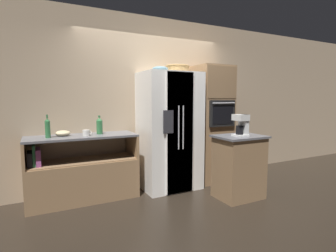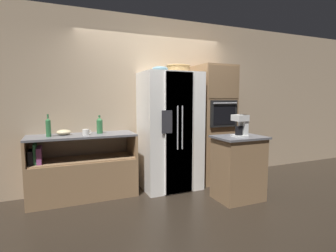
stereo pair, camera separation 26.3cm
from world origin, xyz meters
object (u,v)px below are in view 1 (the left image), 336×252
object	(u,v)px
refrigerator	(170,131)
fruit_bowl	(160,69)
mixing_bowl	(63,133)
wall_oven	(211,124)
wicker_basket	(178,69)
bottle_short	(48,128)
bottle_tall	(99,126)
mug	(86,133)
coffee_maker	(242,124)

from	to	relation	value
refrigerator	fruit_bowl	xyz separation A→B (m)	(-0.20, -0.07, 0.97)
refrigerator	mixing_bowl	bearing A→B (deg)	173.96
wall_oven	wicker_basket	world-z (taller)	wall_oven
wicker_basket	bottle_short	size ratio (longest dim) A/B	1.24
wicker_basket	bottle_short	distance (m)	2.13
refrigerator	bottle_tall	bearing A→B (deg)	173.31
mug	mixing_bowl	xyz separation A→B (m)	(-0.29, 0.16, -0.00)
coffee_maker	wicker_basket	bearing A→B (deg)	120.10
fruit_bowl	mixing_bowl	bearing A→B (deg)	170.44
mug	coffee_maker	distance (m)	2.20
wall_oven	bottle_tall	xyz separation A→B (m)	(-1.93, 0.08, 0.05)
refrigerator	bottle_short	world-z (taller)	refrigerator
refrigerator	mixing_bowl	size ratio (longest dim) A/B	9.27
bottle_tall	coffee_maker	world-z (taller)	coffee_maker
refrigerator	fruit_bowl	world-z (taller)	fruit_bowl
fruit_bowl	bottle_tall	world-z (taller)	fruit_bowl
refrigerator	wicker_basket	world-z (taller)	wicker_basket
mixing_bowl	fruit_bowl	bearing A→B (deg)	-9.56
wall_oven	mixing_bowl	bearing A→B (deg)	177.11
wall_oven	wicker_basket	bearing A→B (deg)	-178.78
coffee_maker	bottle_tall	bearing A→B (deg)	150.25
bottle_short	mug	bearing A→B (deg)	-5.97
bottle_tall	refrigerator	bearing A→B (deg)	-6.69
wicker_basket	bottle_short	bearing A→B (deg)	179.20
wall_oven	bottle_tall	bearing A→B (deg)	177.55
bottle_short	mixing_bowl	xyz separation A→B (m)	(0.19, 0.11, -0.09)
bottle_short	coffee_maker	bearing A→B (deg)	-20.98
mug	mixing_bowl	size ratio (longest dim) A/B	0.62
wicker_basket	mug	xyz separation A→B (m)	(-1.46, -0.02, -0.95)
coffee_maker	wall_oven	bearing A→B (deg)	81.40
coffee_maker	mixing_bowl	bearing A→B (deg)	155.11
mug	wall_oven	bearing A→B (deg)	1.02
bottle_tall	wicker_basket	bearing A→B (deg)	-4.43
refrigerator	fruit_bowl	size ratio (longest dim) A/B	7.60
wall_oven	fruit_bowl	distance (m)	1.37
bottle_tall	mixing_bowl	xyz separation A→B (m)	(-0.50, 0.04, -0.09)
bottle_short	mixing_bowl	size ratio (longest dim) A/B	1.54
wall_oven	bottle_tall	size ratio (longest dim) A/B	7.39
mug	coffee_maker	size ratio (longest dim) A/B	0.40
refrigerator	wicker_basket	bearing A→B (deg)	11.03
wall_oven	coffee_maker	distance (m)	0.95
refrigerator	wall_oven	bearing A→B (deg)	3.12
refrigerator	fruit_bowl	distance (m)	0.99
fruit_bowl	mug	world-z (taller)	fruit_bowl
fruit_bowl	wicker_basket	bearing A→B (deg)	15.46
mixing_bowl	bottle_tall	bearing A→B (deg)	-4.61
fruit_bowl	mixing_bowl	world-z (taller)	fruit_bowl
refrigerator	wall_oven	size ratio (longest dim) A/B	0.93
wall_oven	fruit_bowl	size ratio (longest dim) A/B	8.20
bottle_tall	coffee_maker	distance (m)	2.06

